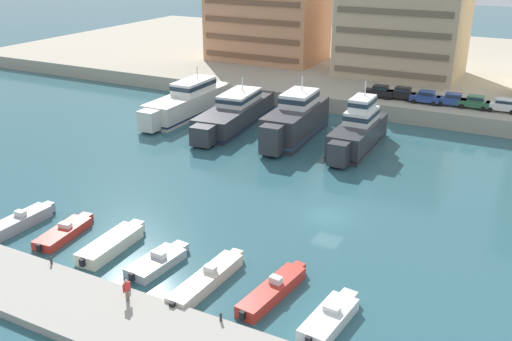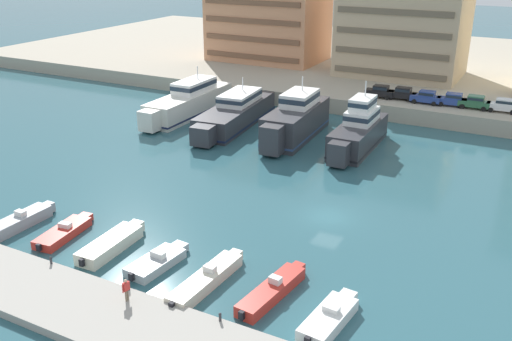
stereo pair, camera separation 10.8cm
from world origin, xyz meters
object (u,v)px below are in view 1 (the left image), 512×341
(yacht_charcoal_mid_left, at_px, (295,120))
(motorboat_red_center_right, at_px, (273,290))
(car_black_far_left, at_px, (380,91))
(car_blue_center_left, at_px, (452,99))
(yacht_charcoal_left, at_px, (235,113))
(motorboat_grey_center_left, at_px, (158,261))
(car_green_center, at_px, (474,102))
(motorboat_red_left, at_px, (64,232))
(car_blue_mid_left, at_px, (426,97))
(motorboat_grey_far_left, at_px, (19,222))
(motorboat_cream_center, at_px, (207,279))
(pedestrian_mid_deck, at_px, (127,288))
(car_white_center_right, at_px, (503,105))
(car_black_left, at_px, (402,93))
(yacht_ivory_far_left, at_px, (189,102))
(motorboat_cream_mid_left, at_px, (112,244))
(yacht_charcoal_center_left, at_px, (358,131))
(motorboat_white_mid_right, at_px, (330,318))

(yacht_charcoal_mid_left, relative_size, motorboat_red_center_right, 2.14)
(car_black_far_left, relative_size, car_blue_center_left, 0.99)
(yacht_charcoal_left, relative_size, motorboat_red_center_right, 2.65)
(motorboat_grey_center_left, relative_size, car_green_center, 1.50)
(motorboat_red_left, relative_size, car_blue_center_left, 1.60)
(motorboat_red_center_right, relative_size, car_blue_mid_left, 1.91)
(yacht_charcoal_left, distance_m, motorboat_grey_far_left, 35.18)
(motorboat_cream_center, height_order, car_black_far_left, car_black_far_left)
(yacht_charcoal_mid_left, height_order, motorboat_red_center_right, yacht_charcoal_mid_left)
(car_blue_mid_left, height_order, pedestrian_mid_deck, car_blue_mid_left)
(yacht_charcoal_mid_left, xyz_separation_m, pedestrian_mid_deck, (4.90, -38.95, -0.73))
(motorboat_grey_center_left, bearing_deg, motorboat_grey_far_left, -178.13)
(motorboat_grey_far_left, height_order, car_green_center, car_green_center)
(car_white_center_right, bearing_deg, car_black_left, 179.62)
(yacht_ivory_far_left, distance_m, yacht_charcoal_mid_left, 18.02)
(motorboat_cream_mid_left, distance_m, car_blue_center_left, 52.85)
(motorboat_cream_center, bearing_deg, car_blue_mid_left, 84.68)
(yacht_charcoal_mid_left, bearing_deg, motorboat_red_left, -101.35)
(motorboat_red_left, height_order, pedestrian_mid_deck, pedestrian_mid_deck)
(yacht_ivory_far_left, xyz_separation_m, car_blue_mid_left, (30.69, 13.73, 1.30))
(motorboat_grey_far_left, distance_m, motorboat_red_center_right, 24.51)
(motorboat_cream_center, bearing_deg, motorboat_red_left, 177.66)
(motorboat_cream_center, distance_m, motorboat_red_center_right, 5.00)
(car_green_center, relative_size, pedestrian_mid_deck, 2.44)
(car_blue_center_left, distance_m, car_white_center_right, 6.48)
(car_white_center_right, bearing_deg, car_black_far_left, -178.98)
(motorboat_grey_center_left, height_order, car_white_center_right, car_white_center_right)
(yacht_charcoal_center_left, relative_size, motorboat_white_mid_right, 2.34)
(yacht_charcoal_mid_left, bearing_deg, motorboat_white_mid_right, -62.40)
(yacht_charcoal_mid_left, bearing_deg, motorboat_grey_center_left, -84.31)
(motorboat_red_left, distance_m, motorboat_red_center_right, 19.76)
(car_black_left, height_order, pedestrian_mid_deck, car_black_left)
(car_blue_center_left, bearing_deg, motorboat_red_left, -114.87)
(motorboat_grey_center_left, xyz_separation_m, pedestrian_mid_deck, (1.56, -5.43, 1.24))
(motorboat_red_center_right, bearing_deg, motorboat_cream_mid_left, -179.03)
(motorboat_grey_far_left, bearing_deg, car_black_left, 67.70)
(car_black_left, xyz_separation_m, pedestrian_mid_deck, (-4.45, -55.58, -1.61))
(motorboat_cream_mid_left, bearing_deg, yacht_charcoal_left, 103.04)
(motorboat_grey_center_left, distance_m, pedestrian_mid_deck, 5.79)
(motorboat_red_left, height_order, car_black_left, car_black_left)
(yacht_ivory_far_left, bearing_deg, car_blue_center_left, 22.39)
(yacht_charcoal_center_left, distance_m, pedestrian_mid_deck, 38.87)
(motorboat_red_center_right, bearing_deg, motorboat_grey_far_left, -177.60)
(car_black_left, relative_size, pedestrian_mid_deck, 2.43)
(yacht_charcoal_mid_left, bearing_deg, car_white_center_right, 35.89)
(motorboat_red_left, distance_m, motorboat_white_mid_right, 24.51)
(yacht_ivory_far_left, bearing_deg, yacht_charcoal_mid_left, -7.41)
(yacht_charcoal_left, xyz_separation_m, pedestrian_mid_deck, (14.37, -40.06, -0.09))
(yacht_charcoal_center_left, xyz_separation_m, motorboat_cream_center, (-0.25, -33.70, -1.72))
(motorboat_red_left, bearing_deg, yacht_charcoal_center_left, 65.47)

